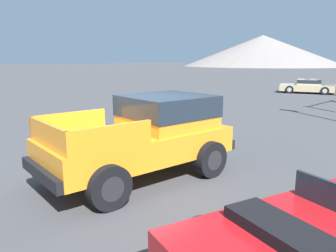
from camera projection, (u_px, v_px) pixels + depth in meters
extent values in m
plane|color=#424244|center=(131.00, 175.00, 8.07)|extent=(320.00, 320.00, 0.00)
cube|color=orange|center=(138.00, 145.00, 7.75)|extent=(2.43, 4.63, 0.62)
cube|color=orange|center=(167.00, 111.00, 8.16)|extent=(2.03, 2.13, 0.81)
cube|color=#1E2833|center=(167.00, 106.00, 8.13)|extent=(2.07, 2.17, 0.52)
cube|color=orange|center=(70.00, 123.00, 7.59)|extent=(0.25, 1.78, 0.48)
cube|color=orange|center=(111.00, 138.00, 6.13)|extent=(0.25, 1.78, 0.48)
cube|color=orange|center=(48.00, 135.00, 6.33)|extent=(1.93, 0.27, 0.48)
cube|color=black|center=(205.00, 138.00, 9.21)|extent=(1.98, 0.35, 0.24)
cube|color=black|center=(41.00, 174.00, 6.37)|extent=(1.98, 0.35, 0.24)
cylinder|color=black|center=(158.00, 142.00, 9.47)|extent=(0.39, 0.91, 0.88)
cylinder|color=#232326|center=(158.00, 142.00, 9.47)|extent=(0.37, 0.51, 0.49)
cylinder|color=black|center=(210.00, 159.00, 7.90)|extent=(0.39, 0.91, 0.88)
cylinder|color=#232326|center=(210.00, 159.00, 7.90)|extent=(0.37, 0.51, 0.49)
cylinder|color=black|center=(65.00, 161.00, 7.75)|extent=(0.39, 0.91, 0.88)
cylinder|color=#232326|center=(65.00, 161.00, 7.75)|extent=(0.37, 0.51, 0.49)
cylinder|color=black|center=(109.00, 187.00, 6.18)|extent=(0.39, 0.91, 0.88)
cylinder|color=#232326|center=(109.00, 187.00, 6.18)|extent=(0.37, 0.51, 0.49)
cube|color=#B21419|center=(317.00, 238.00, 4.44)|extent=(2.87, 4.54, 0.51)
cube|color=black|center=(280.00, 229.00, 4.02)|extent=(1.54, 0.96, 0.16)
cylinder|color=black|center=(322.00, 202.00, 5.81)|extent=(0.39, 0.69, 0.66)
cylinder|color=#9E9EA3|center=(322.00, 202.00, 5.81)|extent=(0.32, 0.41, 0.36)
cylinder|color=black|center=(201.00, 240.00, 4.57)|extent=(0.39, 0.69, 0.66)
cylinder|color=#9E9EA3|center=(201.00, 240.00, 4.57)|extent=(0.32, 0.41, 0.36)
cube|color=tan|center=(307.00, 88.00, 27.03)|extent=(4.59, 3.11, 0.53)
cube|color=tan|center=(309.00, 82.00, 26.89)|extent=(2.20, 2.07, 0.45)
cube|color=#1E2833|center=(309.00, 81.00, 26.88)|extent=(2.25, 2.12, 0.27)
cylinder|color=black|center=(290.00, 90.00, 26.85)|extent=(0.67, 0.42, 0.63)
cylinder|color=#9E9EA3|center=(290.00, 90.00, 26.85)|extent=(0.41, 0.34, 0.35)
cylinder|color=black|center=(291.00, 88.00, 28.36)|extent=(0.67, 0.42, 0.63)
cylinder|color=#9E9EA3|center=(291.00, 88.00, 28.36)|extent=(0.41, 0.34, 0.35)
cylinder|color=black|center=(325.00, 91.00, 25.75)|extent=(0.67, 0.42, 0.63)
cylinder|color=#9E9EA3|center=(325.00, 91.00, 25.75)|extent=(0.41, 0.34, 0.35)
cylinder|color=black|center=(325.00, 89.00, 27.26)|extent=(0.67, 0.42, 0.63)
cylinder|color=#9E9EA3|center=(325.00, 89.00, 27.26)|extent=(0.41, 0.34, 0.35)
cone|color=gray|center=(262.00, 51.00, 120.77)|extent=(57.60, 57.60, 11.20)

